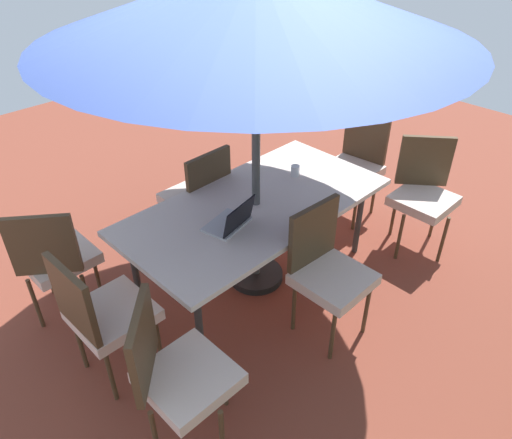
# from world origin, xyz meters

# --- Properties ---
(ground_plane) EXTENTS (10.00, 10.00, 0.02)m
(ground_plane) POSITION_xyz_m (0.00, 0.00, -0.01)
(ground_plane) COLOR brown
(dining_table) EXTENTS (2.05, 1.03, 0.73)m
(dining_table) POSITION_xyz_m (0.00, 0.00, 0.68)
(dining_table) COLOR silver
(dining_table) RESTS_ON ground_plane
(patio_umbrella) EXTENTS (2.69, 2.69, 2.34)m
(patio_umbrella) POSITION_xyz_m (0.00, 0.00, 2.11)
(patio_umbrella) COLOR #4C4C4C
(patio_umbrella) RESTS_ON ground_plane
(chair_northwest) EXTENTS (0.58, 0.58, 0.98)m
(chair_northwest) POSITION_xyz_m (-1.35, 0.66, 0.55)
(chair_northwest) COLOR beige
(chair_northwest) RESTS_ON ground_plane
(chair_northeast) EXTENTS (0.59, 0.59, 0.98)m
(chair_northeast) POSITION_xyz_m (1.27, 0.67, 0.55)
(chair_northeast) COLOR beige
(chair_northeast) RESTS_ON ground_plane
(chair_south) EXTENTS (0.46, 0.46, 0.98)m
(chair_south) POSITION_xyz_m (0.05, -0.63, 0.55)
(chair_south) COLOR beige
(chair_south) RESTS_ON ground_plane
(chair_east) EXTENTS (0.47, 0.46, 0.98)m
(chair_east) POSITION_xyz_m (1.32, 0.01, 0.55)
(chair_east) COLOR beige
(chair_east) RESTS_ON ground_plane
(chair_north) EXTENTS (0.46, 0.47, 0.98)m
(chair_north) POSITION_xyz_m (0.03, 0.71, 0.55)
(chair_north) COLOR beige
(chair_north) RESTS_ON ground_plane
(chair_west) EXTENTS (0.48, 0.47, 0.98)m
(chair_west) POSITION_xyz_m (-1.36, -0.05, 0.55)
(chair_west) COLOR beige
(chair_west) RESTS_ON ground_plane
(chair_southeast) EXTENTS (0.58, 0.58, 0.98)m
(chair_southeast) POSITION_xyz_m (1.28, -0.71, 0.55)
(chair_southeast) COLOR beige
(chair_southeast) RESTS_ON ground_plane
(laptop) EXTENTS (0.36, 0.31, 0.21)m
(laptop) POSITION_xyz_m (0.33, 0.09, 0.78)
(laptop) COLOR #B7B7BC
(laptop) RESTS_ON dining_table
(cup) EXTENTS (0.07, 0.07, 0.09)m
(cup) POSITION_xyz_m (-0.52, -0.07, 0.78)
(cup) COLOR white
(cup) RESTS_ON dining_table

